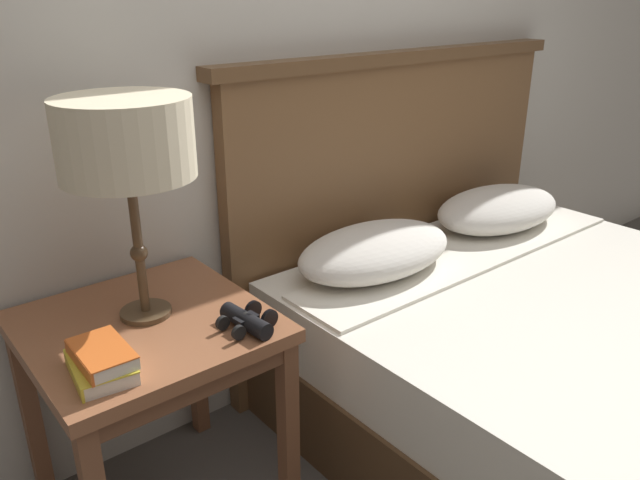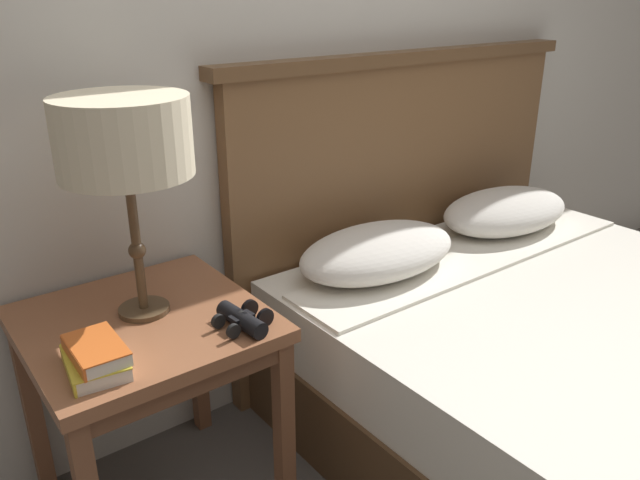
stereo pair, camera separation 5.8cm
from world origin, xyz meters
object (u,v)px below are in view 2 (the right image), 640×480
Objects in this scene: book_stacked_on_top at (95,350)px; binoculars_pair at (242,319)px; bed at (574,363)px; table_lamp at (124,140)px; book_on_nightstand at (95,363)px; nightstand at (146,346)px.

binoculars_pair is (0.35, -0.03, -0.03)m from book_stacked_on_top.
binoculars_pair is at bearing -5.30° from book_stacked_on_top.
bed is 1.51m from table_lamp.
table_lamp is at bearing 44.52° from book_on_nightstand.
book_stacked_on_top reaches higher than nightstand.
book_stacked_on_top is (-1.35, 0.37, 0.38)m from bed.
table_lamp is 2.88× the size of book_on_nightstand.
table_lamp reaches higher than book_stacked_on_top.
bed reaches higher than binoculars_pair.
table_lamp is 0.51m from binoculars_pair.
book_stacked_on_top reaches higher than binoculars_pair.
bed is 1.11m from binoculars_pair.
table_lamp is at bearing 125.92° from binoculars_pair.
table_lamp is (-1.16, 0.56, 0.78)m from bed.
nightstand is 0.34× the size of bed.
bed reaches higher than book_stacked_on_top.
book_stacked_on_top is (0.00, -0.00, 0.03)m from book_on_nightstand.
bed is 11.18× the size of binoculars_pair.
binoculars_pair reaches higher than book_on_nightstand.
book_on_nightstand is (-0.19, -0.19, -0.43)m from table_lamp.
bed is 1.45m from book_on_nightstand.
table_lamp is 0.51m from book_on_nightstand.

